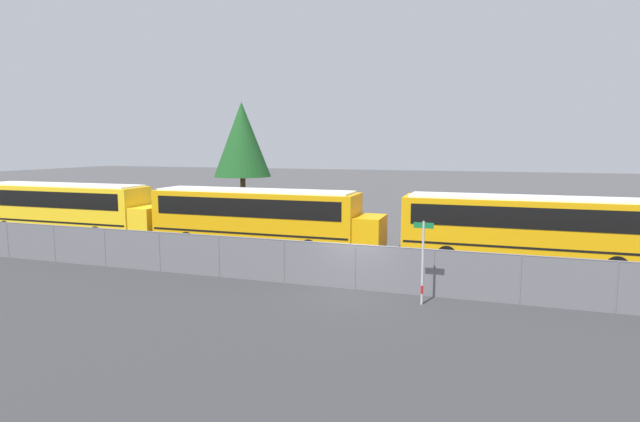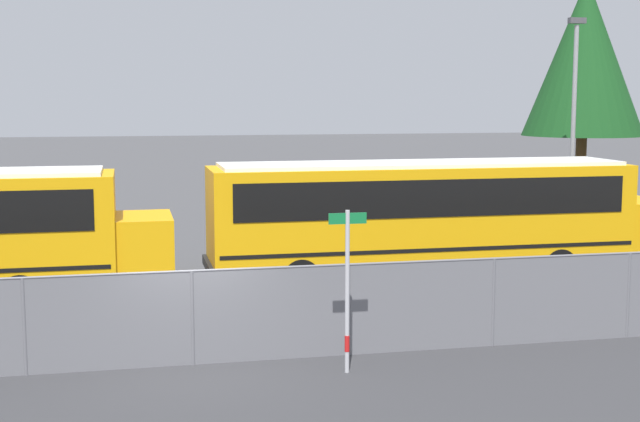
{
  "view_description": "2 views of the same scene",
  "coord_description": "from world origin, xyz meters",
  "px_view_note": "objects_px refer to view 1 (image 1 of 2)",
  "views": [
    {
      "loc": [
        4.69,
        -18.55,
        5.6
      ],
      "look_at": [
        -3.31,
        5.59,
        2.3
      ],
      "focal_mm": 28.0,
      "sensor_mm": 36.0,
      "label": 1
    },
    {
      "loc": [
        -1.12,
        -16.43,
        5.03
      ],
      "look_at": [
        3.61,
        5.35,
        2.16
      ],
      "focal_mm": 50.0,
      "sensor_mm": 36.0,
      "label": 2
    }
  ],
  "objects_px": {
    "school_bus_0": "(67,205)",
    "street_sign": "(423,261)",
    "school_bus_2": "(534,225)",
    "tree_1": "(242,140)",
    "school_bus_1": "(259,214)"
  },
  "relations": [
    {
      "from": "school_bus_0",
      "to": "street_sign",
      "type": "distance_m",
      "value": 23.89
    },
    {
      "from": "school_bus_2",
      "to": "street_sign",
      "type": "bearing_deg",
      "value": -119.34
    },
    {
      "from": "school_bus_0",
      "to": "school_bus_2",
      "type": "height_order",
      "value": "same"
    },
    {
      "from": "school_bus_2",
      "to": "street_sign",
      "type": "xyz_separation_m",
      "value": [
        -4.22,
        -7.51,
        -0.34
      ]
    },
    {
      "from": "school_bus_0",
      "to": "school_bus_2",
      "type": "bearing_deg",
      "value": 1.21
    },
    {
      "from": "school_bus_2",
      "to": "tree_1",
      "type": "xyz_separation_m",
      "value": [
        -21.52,
        12.57,
        4.22
      ]
    },
    {
      "from": "school_bus_0",
      "to": "tree_1",
      "type": "relative_size",
      "value": 1.4
    },
    {
      "from": "school_bus_1",
      "to": "school_bus_2",
      "type": "bearing_deg",
      "value": 2.21
    },
    {
      "from": "school_bus_2",
      "to": "tree_1",
      "type": "bearing_deg",
      "value": 149.7
    },
    {
      "from": "school_bus_1",
      "to": "tree_1",
      "type": "bearing_deg",
      "value": 120.38
    },
    {
      "from": "street_sign",
      "to": "tree_1",
      "type": "xyz_separation_m",
      "value": [
        -17.3,
        20.09,
        4.56
      ]
    },
    {
      "from": "street_sign",
      "to": "school_bus_1",
      "type": "bearing_deg",
      "value": 144.01
    },
    {
      "from": "street_sign",
      "to": "school_bus_2",
      "type": "bearing_deg",
      "value": 60.66
    },
    {
      "from": "tree_1",
      "to": "school_bus_0",
      "type": "bearing_deg",
      "value": -112.93
    },
    {
      "from": "school_bus_1",
      "to": "school_bus_2",
      "type": "height_order",
      "value": "same"
    }
  ]
}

